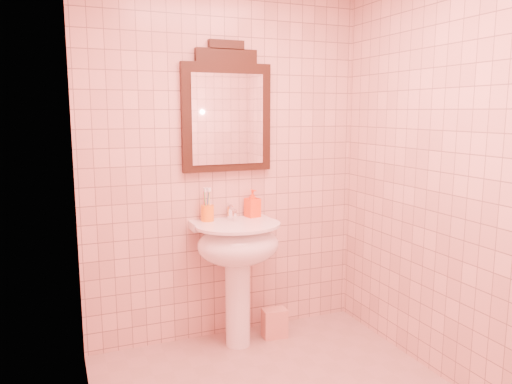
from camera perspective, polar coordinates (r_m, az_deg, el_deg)
name	(u,v)px	position (r m, az deg, el deg)	size (l,w,h in m)	color
back_wall	(226,163)	(3.49, -3.48, 3.35)	(2.00, 0.02, 2.50)	beige
pedestal_sink	(238,253)	(3.39, -2.08, -6.96)	(0.58, 0.58, 0.86)	white
faucet	(231,212)	(3.45, -2.90, -2.25)	(0.04, 0.16, 0.11)	white
mirror	(227,112)	(3.44, -3.35, 9.13)	(0.63, 0.06, 0.88)	black
toothbrush_cup	(207,213)	(3.42, -5.58, -2.39)	(0.09, 0.09, 0.21)	orange
soap_dispenser	(253,203)	(3.53, -0.40, -1.30)	(0.09, 0.09, 0.20)	#FF4715
towel	(275,323)	(3.70, 2.13, -14.73)	(0.17, 0.11, 0.21)	#DDA882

